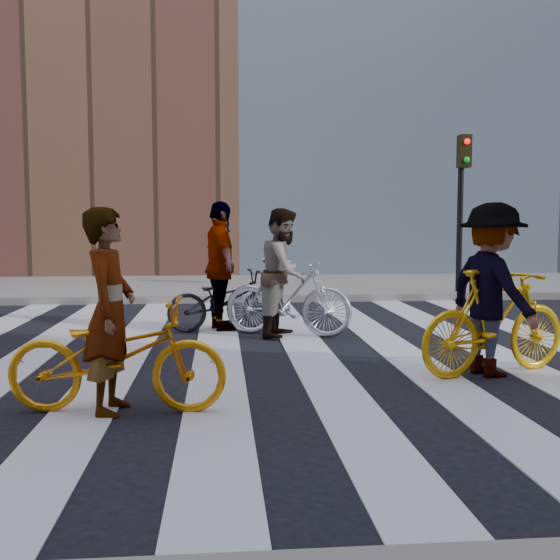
{
  "coord_description": "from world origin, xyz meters",
  "views": [
    {
      "loc": [
        -0.51,
        -7.71,
        1.56
      ],
      "look_at": [
        0.22,
        0.3,
        0.86
      ],
      "focal_mm": 42.0,
      "sensor_mm": 36.0,
      "label": 1
    }
  ],
  "objects": [
    {
      "name": "bike_silver_mid",
      "position": [
        0.41,
        1.22,
        0.54
      ],
      "size": [
        1.87,
        1.13,
        1.08
      ],
      "primitive_type": "imported",
      "rotation": [
        0.0,
        0.0,
        1.2
      ],
      "color": "silver",
      "rests_on": "ground"
    },
    {
      "name": "sidewalk_far",
      "position": [
        0.0,
        7.5,
        0.07
      ],
      "size": [
        100.0,
        5.0,
        0.15
      ],
      "primitive_type": "cube",
      "color": "gray",
      "rests_on": "ground"
    },
    {
      "name": "bike_yellow_right",
      "position": [
        2.3,
        -1.29,
        0.55
      ],
      "size": [
        1.89,
        1.07,
        1.1
      ],
      "primitive_type": "imported",
      "rotation": [
        0.0,
        0.0,
        1.89
      ],
      "color": "#EDAC0D",
      "rests_on": "ground"
    },
    {
      "name": "ground",
      "position": [
        0.0,
        0.0,
        0.0
      ],
      "size": [
        100.0,
        100.0,
        0.0
      ],
      "primitive_type": "plane",
      "color": "black",
      "rests_on": "ground"
    },
    {
      "name": "rider_right",
      "position": [
        2.25,
        -1.29,
        0.88
      ],
      "size": [
        0.98,
        1.29,
        1.77
      ],
      "primitive_type": "imported",
      "rotation": [
        0.0,
        0.0,
        1.89
      ],
      "color": "slate",
      "rests_on": "ground"
    },
    {
      "name": "bike_yellow_left",
      "position": [
        -1.37,
        -2.3,
        0.47
      ],
      "size": [
        1.85,
        0.8,
        0.95
      ],
      "primitive_type": "imported",
      "rotation": [
        0.0,
        0.0,
        1.47
      ],
      "color": "#FF9E0E",
      "rests_on": "ground"
    },
    {
      "name": "bike_dark_rear",
      "position": [
        -0.46,
        1.75,
        0.44
      ],
      "size": [
        1.77,
        0.98,
        0.88
      ],
      "primitive_type": "imported",
      "rotation": [
        0.0,
        0.0,
        1.82
      ],
      "color": "black",
      "rests_on": "ground"
    },
    {
      "name": "zebra_crosswalk",
      "position": [
        0.0,
        0.0,
        0.01
      ],
      "size": [
        8.25,
        10.0,
        0.01
      ],
      "color": "silver",
      "rests_on": "ground"
    },
    {
      "name": "rider_mid",
      "position": [
        0.36,
        1.22,
        0.88
      ],
      "size": [
        0.93,
        1.04,
        1.76
      ],
      "primitive_type": "imported",
      "rotation": [
        0.0,
        0.0,
        1.2
      ],
      "color": "slate",
      "rests_on": "ground"
    },
    {
      "name": "rider_rear",
      "position": [
        -0.51,
        1.75,
        0.94
      ],
      "size": [
        0.72,
        1.18,
        1.87
      ],
      "primitive_type": "imported",
      "rotation": [
        0.0,
        0.0,
        1.82
      ],
      "color": "slate",
      "rests_on": "ground"
    },
    {
      "name": "traffic_signal",
      "position": [
        4.4,
        5.32,
        2.28
      ],
      "size": [
        0.22,
        0.42,
        3.33
      ],
      "color": "black",
      "rests_on": "ground"
    },
    {
      "name": "rider_left",
      "position": [
        -1.42,
        -2.3,
        0.85
      ],
      "size": [
        0.46,
        0.65,
        1.69
      ],
      "primitive_type": "imported",
      "rotation": [
        0.0,
        0.0,
        1.47
      ],
      "color": "slate",
      "rests_on": "ground"
    }
  ]
}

